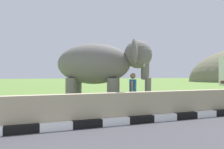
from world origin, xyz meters
The scene contains 4 objects.
striped_curb centered at (-0.35, 3.49, 0.12)m, with size 16.20×0.20×0.24m.
barrier_parapet centered at (2.00, 3.79, 0.50)m, with size 28.00×0.36×1.00m, color tan.
elephant centered at (3.20, 5.94, 1.99)m, with size 3.98×3.37×3.01m.
person_handler centered at (4.33, 5.31, 0.93)m, with size 0.46×0.60×1.66m.
Camera 1 is at (0.18, -2.87, 1.56)m, focal length 35.49 mm.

